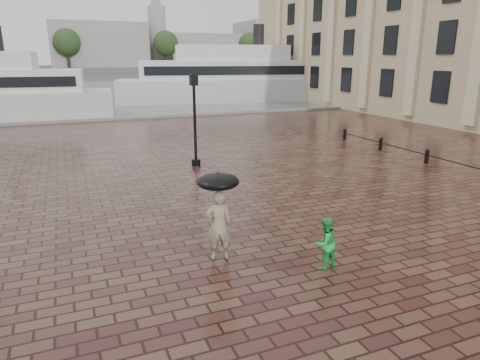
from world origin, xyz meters
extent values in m
plane|color=#341917|center=(0.00, 0.00, 0.00)|extent=(300.00, 300.00, 0.00)
plane|color=#4B575C|center=(0.00, 92.00, 0.00)|extent=(240.00, 240.00, 0.00)
cube|color=slate|center=(0.00, 32.00, 0.00)|extent=(80.00, 0.60, 0.30)
cube|color=#4C4C47|center=(0.00, 160.00, 1.00)|extent=(300.00, 60.00, 2.00)
cube|color=gray|center=(10.00, 150.00, 9.00)|extent=(30.00, 22.00, 14.00)
cube|color=gray|center=(45.00, 150.00, 7.50)|extent=(25.00, 22.00, 11.00)
cube|color=gray|center=(80.00, 150.00, 10.00)|extent=(35.00, 22.00, 16.00)
cylinder|color=gray|center=(30.00, 150.00, 12.00)|extent=(6.00, 6.00, 20.00)
cylinder|color=#2D2119|center=(0.00, 138.00, 4.00)|extent=(1.00, 1.00, 8.00)
sphere|color=#1E3618|center=(0.00, 138.00, 9.50)|extent=(8.00, 8.00, 8.00)
cylinder|color=#2D2119|center=(30.00, 138.00, 4.00)|extent=(1.00, 1.00, 8.00)
sphere|color=#1E3618|center=(30.00, 138.00, 9.50)|extent=(8.00, 8.00, 8.00)
cylinder|color=#2D2119|center=(60.00, 138.00, 4.00)|extent=(1.00, 1.00, 8.00)
sphere|color=#1E3618|center=(60.00, 138.00, 9.50)|extent=(8.00, 8.00, 8.00)
cylinder|color=#2D2119|center=(90.00, 138.00, 4.00)|extent=(1.00, 1.00, 8.00)
sphere|color=#1E3618|center=(90.00, 138.00, 9.50)|extent=(8.00, 8.00, 8.00)
cylinder|color=black|center=(14.00, 10.00, 0.30)|extent=(0.20, 0.20, 0.60)
sphere|color=black|center=(14.00, 10.00, 0.62)|extent=(0.22, 0.22, 0.22)
cylinder|color=black|center=(14.00, 13.50, 0.30)|extent=(0.20, 0.20, 0.60)
sphere|color=black|center=(14.00, 13.50, 0.62)|extent=(0.22, 0.22, 0.22)
cylinder|color=black|center=(14.00, 17.00, 0.30)|extent=(0.20, 0.20, 0.60)
sphere|color=black|center=(14.00, 17.00, 0.62)|extent=(0.22, 0.22, 0.22)
cylinder|color=black|center=(3.00, 14.00, 0.15)|extent=(0.44, 0.44, 0.30)
cylinder|color=black|center=(3.00, 14.00, 2.00)|extent=(0.14, 0.14, 4.00)
cube|color=black|center=(3.00, 14.00, 4.15)|extent=(0.35, 0.35, 0.50)
sphere|color=beige|center=(3.00, 14.00, 4.15)|extent=(0.28, 0.28, 0.28)
imported|color=gray|center=(0.63, 3.90, 0.95)|extent=(0.78, 0.61, 1.89)
imported|color=green|center=(2.92, 2.37, 0.69)|extent=(0.76, 0.64, 1.37)
cube|color=silver|center=(16.49, 43.77, 1.31)|extent=(28.07, 11.48, 2.62)
cube|color=silver|center=(16.49, 43.77, 3.72)|extent=(22.54, 9.62, 2.19)
cube|color=silver|center=(16.49, 43.77, 5.68)|extent=(13.82, 7.36, 1.75)
cylinder|color=black|center=(19.72, 43.16, 7.65)|extent=(1.31, 1.31, 2.62)
cube|color=black|center=(15.96, 40.92, 3.72)|extent=(20.43, 3.93, 0.98)
cube|color=black|center=(17.03, 46.62, 3.72)|extent=(20.43, 3.93, 0.98)
cylinder|color=black|center=(0.63, 3.90, 1.61)|extent=(0.02, 0.02, 0.95)
ellipsoid|color=black|center=(0.63, 3.90, 2.14)|extent=(1.10, 1.10, 0.39)
camera|label=1|loc=(-2.81, -6.00, 5.20)|focal=32.00mm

